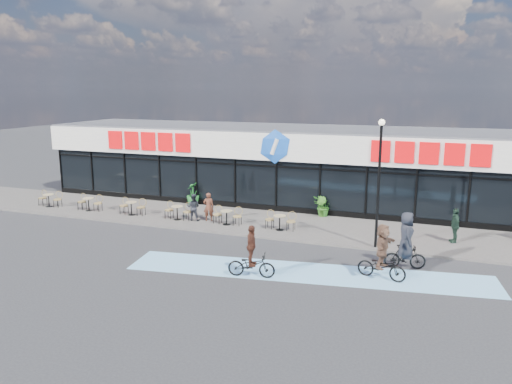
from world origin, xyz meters
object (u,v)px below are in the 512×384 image
patron_right (193,207)px  pedestrian_a (455,225)px  cyclist_b (406,244)px  cyclist_a (382,256)px  patron_left (209,207)px  potted_plant_right (323,207)px  bistro_set_0 (50,199)px  potted_plant_left (193,194)px  lamp_post (379,173)px  potted_plant_mid (322,207)px

patron_right → pedestrian_a: pedestrian_a is taller
cyclist_b → cyclist_a: bearing=-117.1°
patron_left → pedestrian_a: 12.05m
potted_plant_right → cyclist_a: bearing=-63.1°
cyclist_a → cyclist_b: 1.63m
patron_right → potted_plant_right: bearing=-162.1°
bistro_set_0 → potted_plant_left: potted_plant_left is taller
potted_plant_right → lamp_post: bearing=-52.6°
potted_plant_right → cyclist_a: 8.83m
potted_plant_mid → patron_left: patron_left is taller
lamp_post → patron_right: (-9.55, 1.24, -2.58)m
bistro_set_0 → potted_plant_mid: bearing=11.6°
potted_plant_mid → patron_right: patron_right is taller
potted_plant_mid → cyclist_b: size_ratio=0.47×
patron_left → patron_right: size_ratio=1.05×
patron_left → bistro_set_0: bearing=-23.0°
potted_plant_left → cyclist_a: bearing=-33.7°
potted_plant_mid → pedestrian_a: pedestrian_a is taller
potted_plant_right → patron_right: size_ratio=0.76×
pedestrian_a → cyclist_a: 6.01m
lamp_post → pedestrian_a: bearing=30.7°
cyclist_a → pedestrian_a: bearing=64.1°
patron_right → cyclist_a: (10.19, -4.71, 0.09)m
potted_plant_mid → pedestrian_a: size_ratio=0.68×
lamp_post → potted_plant_right: 6.18m
pedestrian_a → cyclist_a: (-2.62, -5.41, 0.01)m
bistro_set_0 → patron_left: 10.19m
lamp_post → pedestrian_a: lamp_post is taller
bistro_set_0 → cyclist_b: bearing=-9.0°
potted_plant_right → patron_right: (-6.19, -3.16, 0.18)m
potted_plant_mid → patron_left: bearing=-151.5°
lamp_post → patron_left: 9.27m
potted_plant_left → patron_right: (1.68, -3.20, 0.04)m
potted_plant_left → cyclist_a: 14.26m
bistro_set_0 → cyclist_a: 20.15m
pedestrian_a → cyclist_b: 4.39m
potted_plant_mid → lamp_post: bearing=-52.0°
patron_right → patron_left: bearing=-172.6°
patron_left → pedestrian_a: (12.04, 0.47, 0.04)m
potted_plant_mid → patron_right: size_ratio=0.75×
cyclist_a → cyclist_b: size_ratio=0.93×
lamp_post → cyclist_b: size_ratio=2.45×
potted_plant_right → cyclist_a: (4.00, -7.87, 0.26)m
potted_plant_right → cyclist_a: cyclist_a is taller
lamp_post → cyclist_a: 4.32m
patron_left → potted_plant_mid: bearing=-176.1°
cyclist_a → potted_plant_mid: bearing=117.3°
potted_plant_mid → cyclist_a: (4.05, -7.85, 0.26)m
cyclist_a → lamp_post: bearing=100.3°
potted_plant_mid → patron_right: (-6.14, -3.14, 0.18)m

